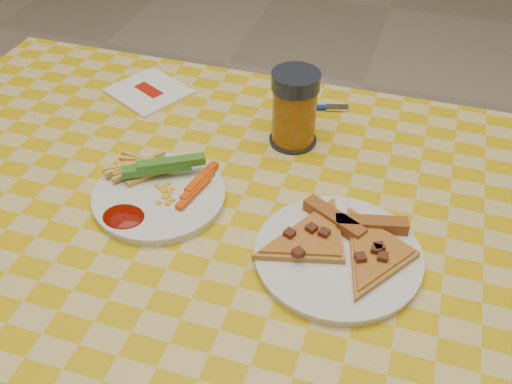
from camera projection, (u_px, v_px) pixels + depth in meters
table at (230, 259)px, 0.89m from camera, size 1.28×0.88×0.76m
plate_left at (159, 197)px, 0.88m from camera, size 0.25×0.25×0.01m
plate_right at (338, 256)px, 0.78m from camera, size 0.27×0.27×0.01m
fries_veggies at (158, 181)px, 0.88m from camera, size 0.19×0.18×0.04m
pizza_slices at (343, 242)px, 0.78m from camera, size 0.27×0.23×0.02m
drink_glass at (294, 109)px, 0.95m from camera, size 0.08×0.08×0.13m
napkin at (149, 91)px, 1.11m from camera, size 0.18×0.17×0.01m
fork at (314, 107)px, 1.07m from camera, size 0.13×0.05×0.01m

